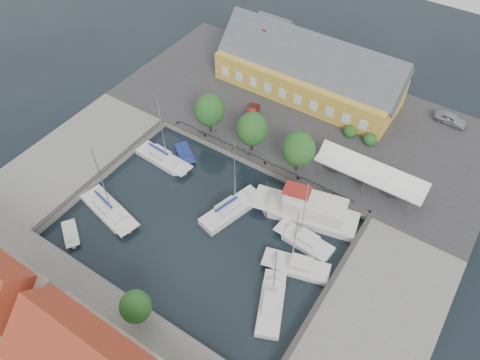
% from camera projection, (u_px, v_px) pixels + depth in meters
% --- Properties ---
extents(ground, '(140.00, 140.00, 0.00)m').
position_uv_depth(ground, '(213.00, 218.00, 57.98)').
color(ground, black).
rests_on(ground, ground).
extents(north_quay, '(56.00, 26.00, 1.00)m').
position_uv_depth(north_quay, '(302.00, 115.00, 70.52)').
color(north_quay, '#2D2D30').
rests_on(north_quay, ground).
extents(west_quay, '(12.00, 24.00, 1.00)m').
position_uv_depth(west_quay, '(76.00, 156.00, 64.64)').
color(west_quay, slate).
rests_on(west_quay, ground).
extents(east_quay, '(12.00, 24.00, 1.00)m').
position_uv_depth(east_quay, '(375.00, 321.00, 48.33)').
color(east_quay, slate).
rests_on(east_quay, ground).
extents(south_bank, '(56.00, 14.00, 1.00)m').
position_uv_depth(south_bank, '(88.00, 357.00, 45.81)').
color(south_bank, slate).
rests_on(south_bank, ground).
extents(quay_edge_fittings, '(56.00, 24.72, 0.40)m').
position_uv_depth(quay_edge_fittings, '(235.00, 188.00, 59.85)').
color(quay_edge_fittings, '#383533').
rests_on(quay_edge_fittings, north_quay).
extents(warehouse, '(28.56, 14.00, 9.55)m').
position_uv_depth(warehouse, '(306.00, 70.00, 71.59)').
color(warehouse, gold).
rests_on(warehouse, north_quay).
extents(tent_canopy, '(14.00, 4.00, 2.83)m').
position_uv_depth(tent_canopy, '(371.00, 172.00, 58.20)').
color(tent_canopy, white).
rests_on(tent_canopy, north_quay).
extents(quay_trees, '(18.20, 4.20, 6.30)m').
position_uv_depth(quay_trees, '(252.00, 129.00, 61.85)').
color(quay_trees, black).
rests_on(quay_trees, north_quay).
extents(car_silver, '(4.75, 2.13, 1.59)m').
position_uv_depth(car_silver, '(451.00, 119.00, 67.95)').
color(car_silver, '#A8AAB0').
rests_on(car_silver, north_quay).
extents(car_red, '(2.23, 4.22, 1.32)m').
position_uv_depth(car_red, '(252.00, 113.00, 69.08)').
color(car_red, maroon).
rests_on(car_red, north_quay).
extents(center_sailboat, '(4.72, 8.94, 11.98)m').
position_uv_depth(center_sailboat, '(230.00, 211.00, 58.24)').
color(center_sailboat, silver).
rests_on(center_sailboat, ground).
extents(trawler, '(13.82, 6.70, 5.00)m').
position_uv_depth(trawler, '(309.00, 211.00, 57.42)').
color(trawler, silver).
rests_on(trawler, ground).
extents(east_boat_a, '(7.53, 3.06, 10.54)m').
position_uv_depth(east_boat_a, '(305.00, 242.00, 55.25)').
color(east_boat_a, silver).
rests_on(east_boat_a, ground).
extents(east_boat_b, '(8.02, 4.46, 10.63)m').
position_uv_depth(east_boat_b, '(298.00, 267.00, 52.90)').
color(east_boat_b, silver).
rests_on(east_boat_b, ground).
extents(east_boat_c, '(5.27, 8.04, 10.08)m').
position_uv_depth(east_boat_c, '(271.00, 306.00, 49.72)').
color(east_boat_c, silver).
rests_on(east_boat_c, ground).
extents(west_boat_a, '(8.99, 3.10, 11.66)m').
position_uv_depth(west_boat_a, '(163.00, 159.00, 64.49)').
color(west_boat_a, silver).
rests_on(west_boat_a, ground).
extents(west_boat_d, '(9.65, 4.73, 12.36)m').
position_uv_depth(west_boat_d, '(109.00, 211.00, 58.41)').
color(west_boat_d, silver).
rests_on(west_boat_d, ground).
extents(launch_sw, '(4.41, 3.69, 0.98)m').
position_uv_depth(launch_sw, '(71.00, 235.00, 56.17)').
color(launch_sw, silver).
rests_on(launch_sw, ground).
extents(launch_nw, '(4.90, 4.18, 0.88)m').
position_uv_depth(launch_nw, '(185.00, 154.00, 65.44)').
color(launch_nw, navy).
rests_on(launch_nw, ground).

